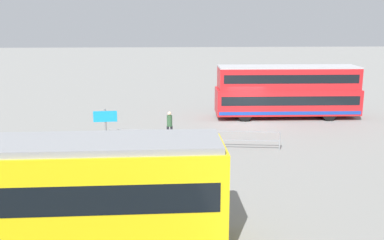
{
  "coord_description": "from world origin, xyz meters",
  "views": [
    {
      "loc": [
        5.33,
        29.84,
        7.19
      ],
      "look_at": [
        4.11,
        6.03,
        1.64
      ],
      "focal_mm": 41.45,
      "sensor_mm": 36.0,
      "label": 1
    }
  ],
  "objects_px": {
    "double_decker_bus": "(287,91)",
    "info_sign": "(106,123)",
    "tram_yellow": "(9,195)",
    "pedestrian_near_railing": "(170,124)"
  },
  "relations": [
    {
      "from": "double_decker_bus",
      "to": "pedestrian_near_railing",
      "type": "bearing_deg",
      "value": 33.47
    },
    {
      "from": "double_decker_bus",
      "to": "info_sign",
      "type": "bearing_deg",
      "value": 35.34
    },
    {
      "from": "pedestrian_near_railing",
      "to": "info_sign",
      "type": "relative_size",
      "value": 0.69
    },
    {
      "from": "tram_yellow",
      "to": "info_sign",
      "type": "bearing_deg",
      "value": -99.16
    },
    {
      "from": "info_sign",
      "to": "double_decker_bus",
      "type": "bearing_deg",
      "value": -144.66
    },
    {
      "from": "info_sign",
      "to": "pedestrian_near_railing",
      "type": "bearing_deg",
      "value": -140.28
    },
    {
      "from": "double_decker_bus",
      "to": "info_sign",
      "type": "relative_size",
      "value": 4.13
    },
    {
      "from": "tram_yellow",
      "to": "info_sign",
      "type": "distance_m",
      "value": 9.95
    },
    {
      "from": "double_decker_bus",
      "to": "pedestrian_near_railing",
      "type": "distance_m",
      "value": 10.25
    },
    {
      "from": "double_decker_bus",
      "to": "pedestrian_near_railing",
      "type": "relative_size",
      "value": 5.95
    }
  ]
}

